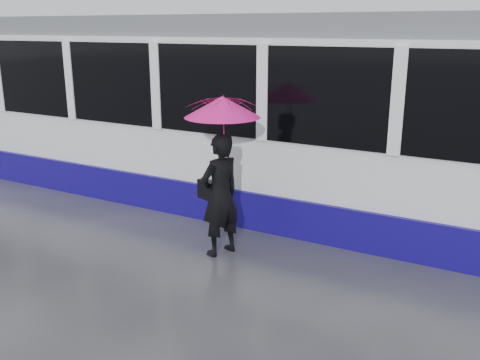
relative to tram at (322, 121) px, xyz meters
The scene contains 6 objects.
ground 2.99m from the tram, 92.03° to the right, with size 90.00×90.00×0.00m, color #2E2E33.
rails 1.63m from the tram, behind, with size 34.00×1.51×0.02m.
tram is the anchor object (origin of this frame).
woman 2.49m from the tram, 104.99° to the right, with size 0.64×0.42×1.76m, color black.
umbrella 2.37m from the tram, 103.82° to the right, with size 1.32×1.32×1.19m.
handbag 2.52m from the tram, 110.16° to the right, with size 0.34×0.23×0.45m.
Camera 1 is at (3.24, -5.88, 3.16)m, focal length 40.00 mm.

